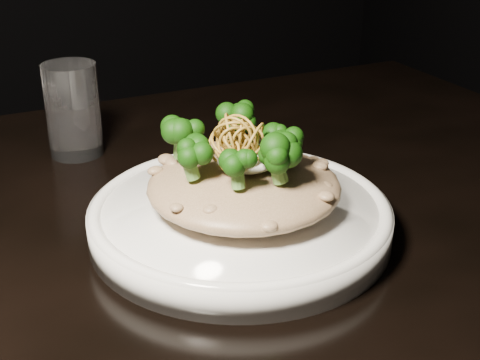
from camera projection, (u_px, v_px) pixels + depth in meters
name	position (u px, v px, depth m)	size (l,w,h in m)	color
table	(189.00, 296.00, 0.68)	(1.10, 0.80, 0.75)	black
plate	(240.00, 219.00, 0.62)	(0.28, 0.28, 0.03)	white
risotto	(244.00, 186.00, 0.61)	(0.18, 0.18, 0.04)	brown
broccoli	(237.00, 139.00, 0.59)	(0.14, 0.14, 0.05)	black
cheese	(247.00, 160.00, 0.59)	(0.05, 0.05, 0.02)	silver
shallots	(237.00, 132.00, 0.58)	(0.06, 0.06, 0.04)	brown
drinking_glass	(73.00, 110.00, 0.78)	(0.06, 0.06, 0.11)	white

